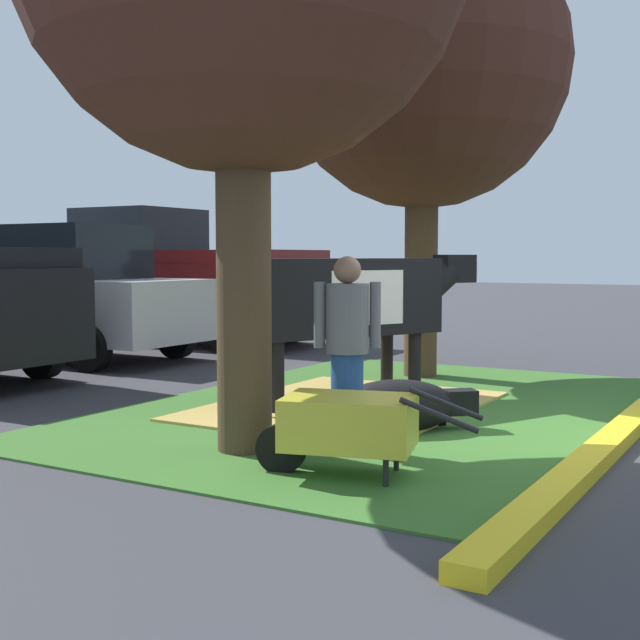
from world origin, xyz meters
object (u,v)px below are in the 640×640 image
Objects in this scene: wheelbarrow at (346,424)px; pickup_truck_maroon at (176,281)px; sedan_silver at (64,294)px; cow_holstein at (345,298)px; shade_tree_right at (423,64)px; person_handler at (347,348)px; calf_lying at (399,407)px.

pickup_truck_maroon reaches higher than wheelbarrow.
cow_holstein is at bearing -102.89° from sedan_silver.
person_handler is (-4.13, -1.18, -3.13)m from shade_tree_right.
pickup_truck_maroon is at bearing 54.70° from cow_holstein.
calf_lying is at bearing -109.30° from sedan_silver.
person_handler is at bearing -115.74° from sedan_silver.
sedan_silver is at bearing 70.70° from calf_lying.
calf_lying is at bearing -3.73° from person_handler.
pickup_truck_maroon reaches higher than calf_lying.
sedan_silver reaches higher than cow_holstein.
shade_tree_right reaches higher than wheelbarrow.
shade_tree_right reaches higher than sedan_silver.
shade_tree_right is 6.20m from wheelbarrow.
shade_tree_right is 4.90× the size of calf_lying.
sedan_silver reaches higher than calf_lying.
wheelbarrow is 0.30× the size of pickup_truck_maroon.
cow_holstein is at bearing 28.95° from wheelbarrow.
sedan_silver reaches higher than wheelbarrow.
shade_tree_right is 6.54m from pickup_truck_maroon.
calf_lying is at bearing 11.39° from wheelbarrow.
wheelbarrow is at bearing -168.61° from calf_lying.
pickup_truck_maroon is (1.83, 5.60, -2.85)m from shade_tree_right.
shade_tree_right is at bearing 17.80° from wheelbarrow.
shade_tree_right is 1.32× the size of sedan_silver.
calf_lying is at bearing -159.32° from shade_tree_right.
shade_tree_right is at bearing -108.08° from pickup_truck_maroon.
cow_holstein is 1.80m from calf_lying.
cow_holstein is at bearing -177.44° from shade_tree_right.
wheelbarrow is 0.37× the size of sedan_silver.
pickup_truck_maroon is at bearing 71.92° from shade_tree_right.
person_handler is at bearing -150.71° from cow_holstein.
shade_tree_right reaches higher than calf_lying.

